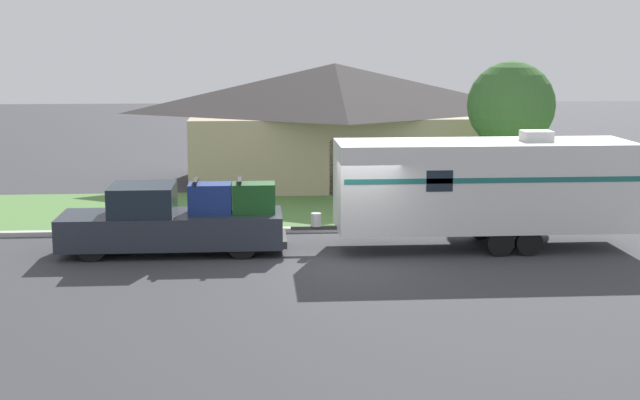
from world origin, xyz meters
The scene contains 8 objects.
ground_plane centered at (0.00, 0.00, 0.00)m, with size 120.00×120.00×0.00m, color #38383D.
curb_strip centered at (0.00, 3.75, 0.07)m, with size 80.00×0.30×0.14m.
lawn_strip centered at (0.00, 7.40, 0.01)m, with size 80.00×7.00×0.03m.
house_across_street centered at (0.71, 13.45, 2.48)m, with size 12.25×7.70×4.78m.
pickup_truck centered at (-4.74, 1.36, 0.86)m, with size 6.06×1.95×2.01m.
travel_trailer centered at (3.73, 1.36, 1.76)m, with size 9.33×2.34×3.25m.
mailbox centered at (6.82, 4.62, 0.98)m, with size 0.48×0.20×1.27m.
tree_in_yard centered at (6.15, 7.22, 3.51)m, with size 2.97×2.97×5.00m.
Camera 1 is at (-2.51, -22.43, 5.69)m, focal length 50.00 mm.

